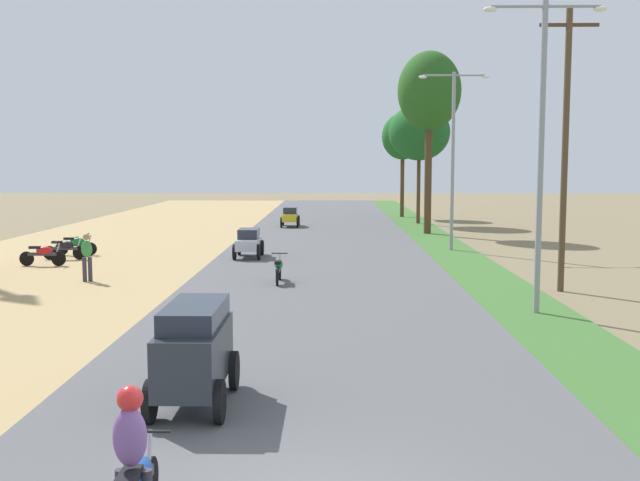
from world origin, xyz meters
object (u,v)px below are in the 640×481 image
median_tree_second (419,132)px  streetlamp_mid (453,149)px  parked_motorbike_fifth (65,248)px  streetlamp_near (541,137)px  car_sedan_yellow (290,216)px  car_sedan_silver (249,242)px  motorbike_foreground_rider (134,463)px  car_van_charcoal (195,348)px  parked_motorbike_fourth (43,253)px  median_tree_third (403,137)px  median_tree_nearest (429,92)px  pedestrian_on_shoulder (87,255)px  utility_pole_near (565,146)px  parked_motorbike_sixth (76,244)px  motorbike_ahead_second (279,268)px

median_tree_second → streetlamp_mid: streetlamp_mid is taller
streetlamp_mid → parked_motorbike_fifth: bearing=-167.4°
streetlamp_near → car_sedan_yellow: streetlamp_near is taller
parked_motorbike_fifth → car_sedan_silver: bearing=5.7°
median_tree_second → motorbike_foreground_rider: size_ratio=4.29×
car_van_charcoal → parked_motorbike_fifth: bearing=115.2°
parked_motorbike_fourth → median_tree_third: bearing=58.3°
parked_motorbike_fourth → median_tree_nearest: median_tree_nearest is taller
parked_motorbike_fifth → median_tree_second: bearing=48.2°
motorbike_foreground_rider → streetlamp_mid: bearing=74.1°
pedestrian_on_shoulder → parked_motorbike_fifth: bearing=115.9°
median_tree_nearest → utility_pole_near: (1.85, -18.60, -3.32)m
median_tree_third → motorbike_foreground_rider: 48.12m
utility_pole_near → motorbike_foreground_rider: (-9.33, -15.85, -3.69)m
parked_motorbike_fifth → streetlamp_near: (16.42, -10.69, 4.16)m
parked_motorbike_sixth → motorbike_ahead_second: bearing=-38.5°
parked_motorbike_sixth → median_tree_second: median_tree_second is taller
streetlamp_mid → utility_pole_near: 10.82m
pedestrian_on_shoulder → utility_pole_near: 15.88m
streetlamp_mid → streetlamp_near: bearing=-90.0°
parked_motorbike_fourth → median_tree_third: (16.27, 26.37, 5.29)m
pedestrian_on_shoulder → car_sedan_silver: (4.72, 6.41, -0.22)m
median_tree_nearest → streetlamp_near: size_ratio=1.24×
median_tree_nearest → motorbike_foreground_rider: bearing=-102.3°
pedestrian_on_shoulder → motorbike_ahead_second: (6.44, -0.22, -0.39)m
pedestrian_on_shoulder → motorbike_foreground_rider: 18.22m
median_tree_second → car_sedan_yellow: 10.09m
motorbike_foreground_rider → utility_pole_near: bearing=59.5°
median_tree_third → car_sedan_yellow: median_tree_third is taller
motorbike_ahead_second → parked_motorbike_fourth: bearing=156.9°
median_tree_second → parked_motorbike_fourth: bearing=-129.4°
parked_motorbike_sixth → streetlamp_near: 20.84m
median_tree_nearest → streetlamp_mid: size_ratio=1.26×
parked_motorbike_fifth → car_sedan_yellow: 17.91m
parked_motorbike_fifth → median_tree_second: 25.48m
parked_motorbike_fourth → motorbike_ahead_second: size_ratio=1.00×
parked_motorbike_fourth → streetlamp_mid: bearing=18.6°
median_tree_second → motorbike_ahead_second: size_ratio=4.29×
median_tree_nearest → streetlamp_near: bearing=-89.8°
median_tree_second → motorbike_foreground_rider: median_tree_second is taller
car_van_charcoal → motorbike_ahead_second: car_van_charcoal is taller
streetlamp_near → utility_pole_near: (1.76, 3.70, -0.17)m
median_tree_nearest → motorbike_ahead_second: median_tree_nearest is taller
parked_motorbike_sixth → car_van_charcoal: 21.78m
pedestrian_on_shoulder → utility_pole_near: utility_pole_near is taller
pedestrian_on_shoulder → motorbike_ahead_second: bearing=-2.0°
median_tree_nearest → pedestrian_on_shoulder: bearing=-128.2°
median_tree_third → streetlamp_mid: bearing=-89.1°
motorbike_ahead_second → median_tree_nearest: bearing=67.8°
streetlamp_near → motorbike_foreground_rider: streetlamp_near is taller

